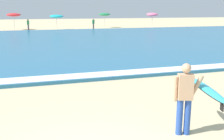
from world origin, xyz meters
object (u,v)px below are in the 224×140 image
at_px(beach_umbrella_1, 14,15).
at_px(beachgoer_near_row_mid, 28,24).
at_px(surfer_with_board, 194,93).
at_px(beachgoer_near_row_left, 93,24).
at_px(beach_umbrella_3, 104,14).
at_px(beach_umbrella_4, 152,15).
at_px(beach_umbrella_2, 56,16).

distance_m(beach_umbrella_1, beachgoer_near_row_mid, 2.79).
bearing_deg(surfer_with_board, beachgoer_near_row_left, 80.70).
bearing_deg(beach_umbrella_3, beach_umbrella_4, -20.99).
distance_m(beach_umbrella_1, beachgoer_near_row_left, 11.39).
height_order(beach_umbrella_1, beach_umbrella_3, beach_umbrella_1).
distance_m(surfer_with_board, beachgoer_near_row_left, 34.59).
height_order(beachgoer_near_row_left, beachgoer_near_row_mid, same).
bearing_deg(beachgoer_near_row_left, beach_umbrella_4, 0.98).
height_order(surfer_with_board, beachgoer_near_row_left, surfer_with_board).
xyz_separation_m(beach_umbrella_1, beachgoer_near_row_left, (11.13, -2.04, -1.29)).
distance_m(beach_umbrella_4, beachgoer_near_row_mid, 18.88).
height_order(beach_umbrella_2, beachgoer_near_row_mid, beach_umbrella_2).
bearing_deg(surfer_with_board, beachgoer_near_row_mid, 96.02).
relative_size(surfer_with_board, beachgoer_near_row_mid, 1.46).
distance_m(beach_umbrella_2, beach_umbrella_4, 14.88).
xyz_separation_m(beach_umbrella_4, beachgoer_near_row_left, (-9.60, -0.16, -1.25)).
height_order(surfer_with_board, beach_umbrella_4, beach_umbrella_4).
bearing_deg(beach_umbrella_1, beach_umbrella_4, -5.18).
bearing_deg(beach_umbrella_1, beachgoer_near_row_left, -10.39).
relative_size(surfer_with_board, beach_umbrella_4, 0.95).
relative_size(beach_umbrella_1, beach_umbrella_2, 1.09).
bearing_deg(beach_umbrella_3, beach_umbrella_2, -163.60).
bearing_deg(beach_umbrella_3, surfer_with_board, -102.34).
height_order(beach_umbrella_4, beachgoer_near_row_left, beach_umbrella_4).
bearing_deg(beach_umbrella_1, surfer_with_board, -81.29).
distance_m(beach_umbrella_1, beach_umbrella_2, 6.04).
height_order(beach_umbrella_1, beach_umbrella_4, beach_umbrella_4).
xyz_separation_m(surfer_with_board, beach_umbrella_2, (0.31, 34.73, 0.90)).
xyz_separation_m(surfer_with_board, beach_umbrella_3, (8.10, 37.02, 1.09)).
relative_size(beach_umbrella_1, beach_umbrella_4, 0.99).
bearing_deg(beach_umbrella_4, surfer_with_board, -113.88).
relative_size(beach_umbrella_3, beachgoer_near_row_left, 1.51).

